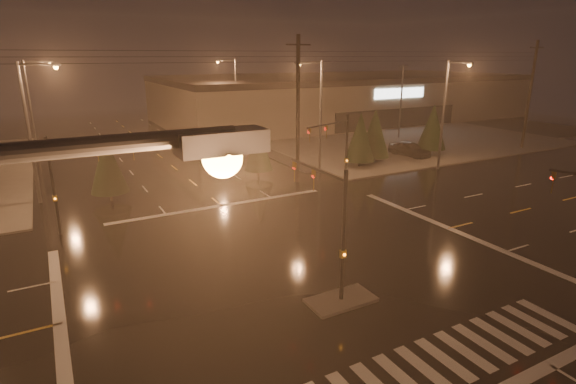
{
  "coord_description": "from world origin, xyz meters",
  "views": [
    {
      "loc": [
        -10.39,
        -18.28,
        10.39
      ],
      "look_at": [
        1.14,
        3.04,
        3.0
      ],
      "focal_mm": 28.0,
      "sensor_mm": 36.0,
      "label": 1
    }
  ],
  "objects": [
    {
      "name": "car_parked",
      "position": [
        23.5,
        17.04,
        0.82
      ],
      "size": [
        2.57,
        5.01,
        1.63
      ],
      "primitive_type": "imported",
      "rotation": [
        0.0,
        0.0,
        0.14
      ],
      "color": "black",
      "rests_on": "ground"
    },
    {
      "name": "streetlight_6",
      "position": [
        22.0,
        11.18,
        5.8
      ],
      "size": [
        0.32,
        2.77,
        10.0
      ],
      "color": "#38383A",
      "rests_on": "ground"
    },
    {
      "name": "utility_pole_2",
      "position": [
        38.0,
        14.0,
        6.13
      ],
      "size": [
        2.2,
        0.32,
        12.0
      ],
      "color": "black",
      "rests_on": "ground"
    },
    {
      "name": "signal_mast_median",
      "position": [
        0.0,
        -3.07,
        3.75
      ],
      "size": [
        0.25,
        4.59,
        6.0
      ],
      "color": "black",
      "rests_on": "ground"
    },
    {
      "name": "conifer_2",
      "position": [
        26.02,
        16.48,
        3.09
      ],
      "size": [
        3.06,
        3.06,
        5.48
      ],
      "color": "black",
      "rests_on": "ground"
    },
    {
      "name": "parking_lot",
      "position": [
        35.0,
        28.0,
        0.04
      ],
      "size": [
        50.0,
        24.0,
        0.08
      ],
      "primitive_type": "cube",
      "color": "black",
      "rests_on": "ground"
    },
    {
      "name": "signal_mast_ne",
      "position": [
        9.5,
        10.14,
        3.79
      ],
      "size": [
        4.84,
        1.86,
        6.0
      ],
      "color": "black",
      "rests_on": "ground"
    },
    {
      "name": "streetlight_2",
      "position": [
        -11.18,
        34.0,
        5.8
      ],
      "size": [
        2.77,
        0.32,
        10.0
      ],
      "color": "#38383A",
      "rests_on": "ground"
    },
    {
      "name": "conifer_1",
      "position": [
        18.12,
        16.39,
        3.07
      ],
      "size": [
        3.04,
        3.04,
        5.45
      ],
      "color": "black",
      "rests_on": "ground"
    },
    {
      "name": "signal_mast_nw",
      "position": [
        -9.5,
        10.14,
        3.79
      ],
      "size": [
        4.84,
        1.86,
        6.0
      ],
      "color": "black",
      "rests_on": "ground"
    },
    {
      "name": "conifer_0",
      "position": [
        15.78,
        15.63,
        2.98
      ],
      "size": [
        2.92,
        2.92,
        5.26
      ],
      "color": "black",
      "rests_on": "ground"
    },
    {
      "name": "retail_building",
      "position": [
        35.0,
        45.99,
        3.84
      ],
      "size": [
        60.2,
        28.3,
        7.2
      ],
      "color": "#716851",
      "rests_on": "ground"
    },
    {
      "name": "sidewalk_ne",
      "position": [
        30.0,
        30.0,
        0.06
      ],
      "size": [
        36.0,
        36.0,
        0.12
      ],
      "primitive_type": "cube",
      "color": "#47443F",
      "rests_on": "ground"
    },
    {
      "name": "ground",
      "position": [
        0.0,
        0.0,
        0.0
      ],
      "size": [
        140.0,
        140.0,
        0.0
      ],
      "primitive_type": "plane",
      "color": "black",
      "rests_on": "ground"
    },
    {
      "name": "streetlight_4",
      "position": [
        11.18,
        36.0,
        5.8
      ],
      "size": [
        2.77,
        0.32,
        10.0
      ],
      "color": "#38383A",
      "rests_on": "ground"
    },
    {
      "name": "stop_bar_far",
      "position": [
        0.0,
        11.0,
        0.01
      ],
      "size": [
        16.0,
        0.5,
        0.01
      ],
      "primitive_type": "cube",
      "color": "beige",
      "rests_on": "ground"
    },
    {
      "name": "utility_pole_1",
      "position": [
        8.0,
        14.0,
        6.13
      ],
      "size": [
        2.2,
        0.32,
        12.0
      ],
      "color": "black",
      "rests_on": "ground"
    },
    {
      "name": "conifer_4",
      "position": [
        5.7,
        16.93,
        2.67
      ],
      "size": [
        2.53,
        2.53,
        4.65
      ],
      "color": "black",
      "rests_on": "ground"
    },
    {
      "name": "streetlight_1",
      "position": [
        -11.18,
        18.0,
        5.8
      ],
      "size": [
        2.77,
        0.32,
        10.0
      ],
      "color": "#38383A",
      "rests_on": "ground"
    },
    {
      "name": "median_island",
      "position": [
        0.0,
        -4.0,
        0.07
      ],
      "size": [
        3.0,
        1.6,
        0.15
      ],
      "primitive_type": "cube",
      "color": "#47443F",
      "rests_on": "ground"
    },
    {
      "name": "conifer_3",
      "position": [
        -6.82,
        16.0,
        2.82
      ],
      "size": [
        2.71,
        2.71,
        4.94
      ],
      "color": "black",
      "rests_on": "ground"
    },
    {
      "name": "crosswalk",
      "position": [
        0.0,
        -9.0,
        0.01
      ],
      "size": [
        15.0,
        2.6,
        0.01
      ],
      "primitive_type": "cube",
      "color": "beige",
      "rests_on": "ground"
    },
    {
      "name": "streetlight_3",
      "position": [
        11.18,
        16.0,
        5.8
      ],
      "size": [
        2.77,
        0.32,
        10.0
      ],
      "color": "#38383A",
      "rests_on": "ground"
    }
  ]
}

